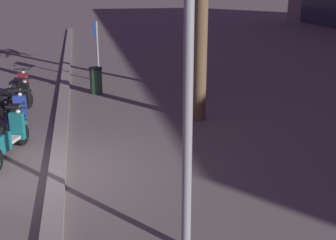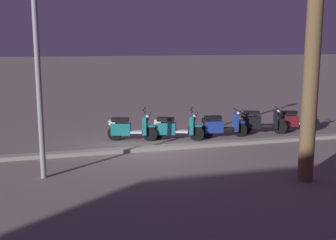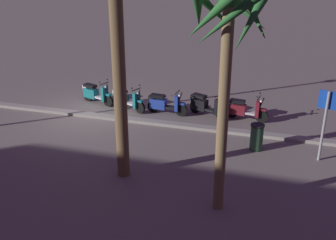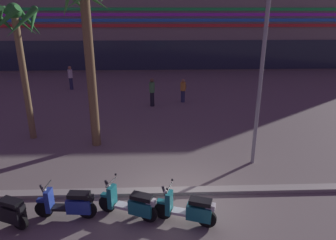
{
  "view_description": "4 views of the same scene",
  "coord_description": "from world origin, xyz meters",
  "px_view_note": "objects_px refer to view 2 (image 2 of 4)",
  "views": [
    {
      "loc": [
        8.89,
        0.85,
        3.91
      ],
      "look_at": [
        -0.64,
        2.78,
        0.85
      ],
      "focal_mm": 47.27,
      "sensor_mm": 36.0,
      "label": 1
    },
    {
      "loc": [
        2.84,
        13.15,
        3.42
      ],
      "look_at": [
        -0.76,
        0.01,
        0.92
      ],
      "focal_mm": 44.89,
      "sensor_mm": 36.0,
      "label": 2
    },
    {
      "loc": [
        -7.54,
        14.48,
        6.56
      ],
      "look_at": [
        -4.02,
        2.11,
        1.05
      ],
      "focal_mm": 43.71,
      "sensor_mm": 36.0,
      "label": 3
    },
    {
      "loc": [
        -0.52,
        -8.34,
        5.54
      ],
      "look_at": [
        -0.04,
        4.06,
        1.17
      ],
      "focal_mm": 32.81,
      "sensor_mm": 36.0,
      "label": 4
    }
  ],
  "objects_px": {
    "scooter_blue_last_in_row": "(220,126)",
    "scooter_teal_lead_nearest": "(174,128)",
    "scooter_maroon_mid_rear": "(295,120)",
    "scooter_teal_second_in_line": "(128,128)",
    "scooter_black_tail_end": "(259,122)",
    "street_lamp": "(35,22)"
  },
  "relations": [
    {
      "from": "scooter_blue_last_in_row",
      "to": "scooter_teal_lead_nearest",
      "type": "bearing_deg",
      "value": -2.26
    },
    {
      "from": "scooter_maroon_mid_rear",
      "to": "scooter_teal_lead_nearest",
      "type": "bearing_deg",
      "value": 2.53
    },
    {
      "from": "scooter_maroon_mid_rear",
      "to": "scooter_teal_second_in_line",
      "type": "height_order",
      "value": "same"
    },
    {
      "from": "scooter_teal_second_in_line",
      "to": "scooter_black_tail_end",
      "type": "bearing_deg",
      "value": 178.51
    },
    {
      "from": "scooter_blue_last_in_row",
      "to": "street_lamp",
      "type": "bearing_deg",
      "value": 27.14
    },
    {
      "from": "scooter_blue_last_in_row",
      "to": "street_lamp",
      "type": "relative_size",
      "value": 0.28
    },
    {
      "from": "scooter_black_tail_end",
      "to": "scooter_teal_second_in_line",
      "type": "relative_size",
      "value": 1.0
    },
    {
      "from": "scooter_teal_second_in_line",
      "to": "street_lamp",
      "type": "height_order",
      "value": "street_lamp"
    },
    {
      "from": "scooter_black_tail_end",
      "to": "scooter_blue_last_in_row",
      "type": "xyz_separation_m",
      "value": [
        1.69,
        0.26,
        -0.02
      ]
    },
    {
      "from": "street_lamp",
      "to": "scooter_teal_second_in_line",
      "type": "bearing_deg",
      "value": -128.63
    },
    {
      "from": "scooter_black_tail_end",
      "to": "street_lamp",
      "type": "bearing_deg",
      "value": 23.53
    },
    {
      "from": "scooter_maroon_mid_rear",
      "to": "scooter_black_tail_end",
      "type": "bearing_deg",
      "value": 1.14
    },
    {
      "from": "scooter_maroon_mid_rear",
      "to": "scooter_black_tail_end",
      "type": "xyz_separation_m",
      "value": [
        1.6,
        0.03,
        0.02
      ]
    },
    {
      "from": "scooter_black_tail_end",
      "to": "scooter_teal_second_in_line",
      "type": "xyz_separation_m",
      "value": [
        5.03,
        -0.13,
        -0.01
      ]
    },
    {
      "from": "scooter_maroon_mid_rear",
      "to": "scooter_teal_lead_nearest",
      "type": "height_order",
      "value": "same"
    },
    {
      "from": "scooter_maroon_mid_rear",
      "to": "scooter_teal_second_in_line",
      "type": "distance_m",
      "value": 6.63
    },
    {
      "from": "scooter_teal_second_in_line",
      "to": "scooter_teal_lead_nearest",
      "type": "bearing_deg",
      "value": 168.61
    },
    {
      "from": "street_lamp",
      "to": "scooter_teal_lead_nearest",
      "type": "bearing_deg",
      "value": -143.9
    },
    {
      "from": "scooter_blue_last_in_row",
      "to": "street_lamp",
      "type": "xyz_separation_m",
      "value": [
        6.19,
        3.17,
        3.49
      ]
    },
    {
      "from": "scooter_teal_lead_nearest",
      "to": "scooter_blue_last_in_row",
      "type": "bearing_deg",
      "value": 177.74
    },
    {
      "from": "scooter_teal_second_in_line",
      "to": "scooter_blue_last_in_row",
      "type": "bearing_deg",
      "value": 173.33
    },
    {
      "from": "scooter_teal_lead_nearest",
      "to": "street_lamp",
      "type": "xyz_separation_m",
      "value": [
        4.44,
        3.24,
        3.49
      ]
    }
  ]
}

